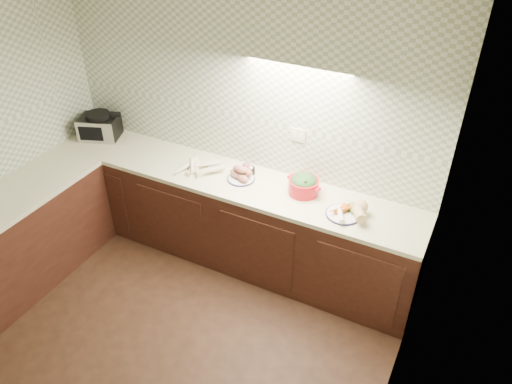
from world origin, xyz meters
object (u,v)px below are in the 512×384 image
at_px(parsnip_pile, 203,167).
at_px(dutch_oven, 304,184).
at_px(toaster_oven, 99,126).
at_px(onion_bowl, 247,169).
at_px(veg_plate, 352,210).
at_px(sweet_potato_plate, 241,174).

bearing_deg(parsnip_pile, dutch_oven, 4.89).
distance_m(toaster_oven, onion_bowl, 1.66).
xyz_separation_m(toaster_oven, veg_plate, (2.69, -0.10, -0.08)).
distance_m(dutch_oven, veg_plate, 0.48).
bearing_deg(toaster_oven, veg_plate, -23.28).
distance_m(parsnip_pile, sweet_potato_plate, 0.38).
relative_size(sweet_potato_plate, dutch_oven, 0.78).
relative_size(toaster_oven, sweet_potato_plate, 1.78).
height_order(parsnip_pile, dutch_oven, dutch_oven).
distance_m(sweet_potato_plate, onion_bowl, 0.11).
distance_m(toaster_oven, veg_plate, 2.70).
relative_size(parsnip_pile, dutch_oven, 1.32).
xyz_separation_m(parsnip_pile, dutch_oven, (0.95, 0.08, 0.05)).
distance_m(toaster_oven, parsnip_pile, 1.28).
relative_size(sweet_potato_plate, onion_bowl, 1.82).
xyz_separation_m(parsnip_pile, onion_bowl, (0.38, 0.14, 0.00)).
distance_m(onion_bowl, veg_plate, 1.05).
relative_size(dutch_oven, veg_plate, 0.88).
height_order(sweet_potato_plate, dutch_oven, dutch_oven).
height_order(dutch_oven, veg_plate, dutch_oven).
relative_size(sweet_potato_plate, veg_plate, 0.69).
bearing_deg(parsnip_pile, onion_bowl, 20.73).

